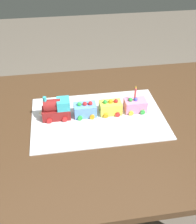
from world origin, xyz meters
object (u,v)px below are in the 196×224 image
cake_locomotive (56,109)px  birthday_candle (135,92)px  cake_car_hopper_bubblegum (135,105)px  cake_car_tanker_lemon (110,107)px  cake_car_caboose_sky_blue (85,110)px  dining_table (104,138)px

cake_locomotive → birthday_candle: birthday_candle is taller
cake_car_hopper_bubblegum → birthday_candle: birthday_candle is taller
cake_car_tanker_lemon → cake_car_caboose_sky_blue: bearing=180.0°
dining_table → cake_car_tanker_lemon: cake_car_tanker_lemon is taller
cake_locomotive → birthday_candle: (0.36, -0.00, 0.06)m
dining_table → cake_locomotive: cake_locomotive is taller
cake_car_tanker_lemon → cake_locomotive: bearing=-180.0°
cake_car_tanker_lemon → birthday_candle: (0.11, -0.00, 0.07)m
dining_table → cake_car_tanker_lemon: 0.15m
cake_locomotive → cake_car_hopper_bubblegum: size_ratio=1.40×
cake_locomotive → cake_car_hopper_bubblegum: (0.36, 0.00, -0.02)m
cake_car_tanker_lemon → cake_car_hopper_bubblegum: (0.12, -0.00, -0.00)m
dining_table → cake_car_hopper_bubblegum: 0.21m
birthday_candle → cake_car_tanker_lemon: bearing=180.0°
dining_table → cake_car_tanker_lemon: size_ratio=14.00×
dining_table → cake_car_caboose_sky_blue: size_ratio=14.00×
cake_car_caboose_sky_blue → birthday_candle: size_ratio=1.60×
dining_table → birthday_candle: bearing=19.3°
cake_locomotive → dining_table: bearing=-13.9°
cake_car_hopper_bubblegum → birthday_candle: size_ratio=1.60×
cake_car_tanker_lemon → cake_car_hopper_bubblegum: size_ratio=1.00×
dining_table → birthday_candle: size_ratio=22.36×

